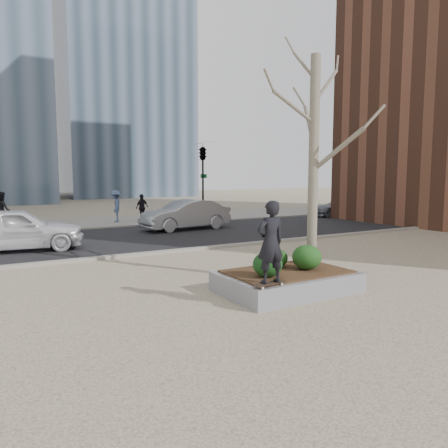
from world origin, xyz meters
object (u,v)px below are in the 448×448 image
skateboard (270,285)px  police_car (16,229)px  skateboarder (270,242)px  planter (287,282)px

skateboard → police_car: police_car is taller
skateboarder → police_car: skateboarder is taller
skateboarder → skateboard: bearing=-0.0°
planter → skateboard: 1.41m
skateboard → skateboarder: bearing=0.0°
skateboard → police_car: bearing=104.1°
skateboard → police_car: size_ratio=0.17×
planter → skateboarder: size_ratio=1.82×
planter → skateboarder: (-1.10, -0.84, 1.13)m
planter → skateboarder: skateboarder is taller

